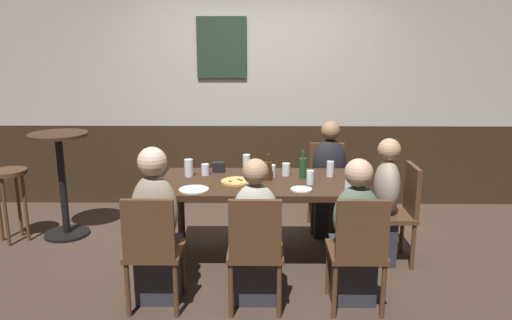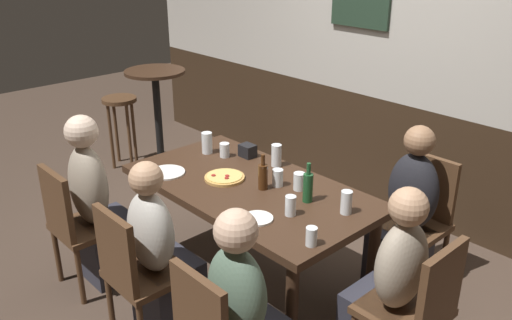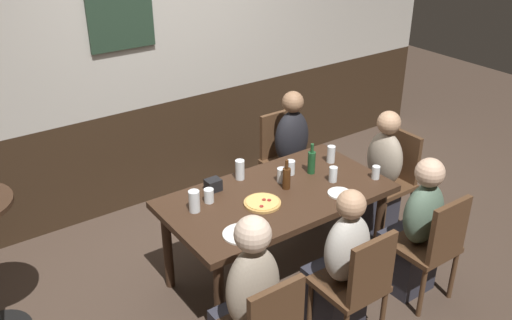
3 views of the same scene
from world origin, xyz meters
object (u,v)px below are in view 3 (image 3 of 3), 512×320
object	(u,v)px
chair_right_near	(433,244)
pint_glass_stout	(194,203)
pint_glass_pale	(282,176)
highball_clear	(331,155)
dining_table	(277,203)
plate_white_large	(241,234)
chair_right_far	(283,155)
person_right_far	(294,162)
chair_head_east	(392,175)
pint_glass_amber	(290,168)
person_right_near	(414,236)
plate_white_small	(340,193)
chair_mid_near	(358,282)
beer_glass_half	(240,171)
beer_glass_tall	(209,196)
beer_bottle_brown	(286,178)
beer_bottle_green	(312,162)
tumbler_short	(333,175)
person_head_east	(378,184)
person_mid_near	(340,273)
person_left_near	(249,312)
pizza	(262,203)
condiment_caddy	(213,185)
tumbler_water	(376,173)

from	to	relation	value
chair_right_near	pint_glass_stout	distance (m)	1.69
pint_glass_pale	highball_clear	distance (m)	0.52
dining_table	plate_white_large	size ratio (longest dim) A/B	6.83
chair_right_far	person_right_far	bearing A→B (deg)	-90.00
chair_head_east	pint_glass_amber	xyz separation A→B (m)	(-0.98, 0.18, 0.29)
person_right_near	plate_white_small	distance (m)	0.62
person_right_near	chair_right_far	bearing A→B (deg)	90.00
chair_mid_near	chair_head_east	xyz separation A→B (m)	(1.24, 0.86, 0.00)
highball_clear	pint_glass_amber	bearing A→B (deg)	175.77
beer_glass_half	highball_clear	size ratio (longest dim) A/B	1.12
person_right_far	plate_white_small	xyz separation A→B (m)	(-0.36, -0.97, 0.26)
chair_right_far	beer_glass_tall	xyz separation A→B (m)	(-1.19, -0.68, 0.29)
pint_glass_pale	beer_bottle_brown	bearing A→B (deg)	-107.64
person_right_near	beer_bottle_brown	xyz separation A→B (m)	(-0.63, 0.71, 0.36)
pint_glass_pale	beer_bottle_green	distance (m)	0.28
tumbler_short	person_right_near	bearing A→B (deg)	-65.19
dining_table	beer_bottle_brown	xyz separation A→B (m)	(0.10, 0.02, 0.17)
dining_table	beer_bottle_green	bearing A→B (deg)	13.51
chair_mid_near	person_head_east	distance (m)	1.38
person_mid_near	beer_glass_half	bearing A→B (deg)	95.35
chair_right_near	pint_glass_stout	size ratio (longest dim) A/B	5.64
person_left_near	pizza	distance (m)	0.88
person_right_near	plate_white_large	xyz separation A→B (m)	(-1.23, 0.41, 0.27)
chair_right_near	pint_glass_pale	size ratio (longest dim) A/B	7.92
chair_right_far	person_right_far	distance (m)	0.16
pint_glass_stout	plate_white_small	world-z (taller)	pint_glass_stout
dining_table	beer_glass_half	xyz separation A→B (m)	(-0.10, 0.34, 0.15)
person_right_far	chair_right_far	bearing A→B (deg)	90.00
person_head_east	condiment_caddy	size ratio (longest dim) A/B	10.14
plate_white_small	pint_glass_stout	bearing A→B (deg)	157.42
dining_table	plate_white_large	xyz separation A→B (m)	(-0.50, -0.29, 0.09)
pint_glass_pale	tumbler_water	size ratio (longest dim) A/B	1.09
pizza	pint_glass_pale	bearing A→B (deg)	30.46
beer_glass_tall	chair_right_near	bearing A→B (deg)	-41.04
plate_white_large	condiment_caddy	world-z (taller)	condiment_caddy
pint_glass_amber	highball_clear	size ratio (longest dim) A/B	0.81
dining_table	chair_right_far	world-z (taller)	chair_right_far
pint_glass_pale	beer_glass_tall	distance (m)	0.60
dining_table	plate_white_small	xyz separation A→B (m)	(0.37, -0.27, 0.09)
tumbler_water	chair_right_near	bearing A→B (deg)	-91.90
beer_glass_half	chair_mid_near	bearing A→B (deg)	-85.38
dining_table	beer_bottle_green	size ratio (longest dim) A/B	6.70
plate_white_large	chair_right_near	bearing A→B (deg)	-24.79
plate_white_small	chair_mid_near	bearing A→B (deg)	-121.90
person_right_near	pint_glass_amber	world-z (taller)	person_right_near
person_mid_near	highball_clear	distance (m)	1.12
person_right_near	chair_head_east	bearing A→B (deg)	53.43
person_mid_near	person_left_near	xyz separation A→B (m)	(-0.73, -0.00, 0.04)
dining_table	highball_clear	world-z (taller)	highball_clear
chair_mid_near	person_right_near	distance (m)	0.75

